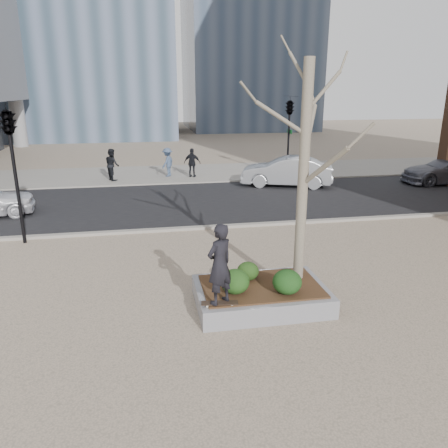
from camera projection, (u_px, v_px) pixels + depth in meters
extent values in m
plane|color=tan|center=(219.00, 308.00, 10.06)|extent=(120.00, 120.00, 0.00)
cube|color=black|center=(180.00, 202.00, 19.45)|extent=(60.00, 8.00, 0.02)
cube|color=gray|center=(170.00, 174.00, 26.03)|extent=(60.00, 6.00, 0.02)
cube|color=gray|center=(261.00, 296.00, 10.17)|extent=(3.00, 2.00, 0.45)
cube|color=#382314|center=(261.00, 286.00, 10.10)|extent=(2.70, 1.70, 0.04)
ellipsoid|color=#1D4014|center=(235.00, 282.00, 9.65)|extent=(0.65, 0.65, 0.55)
ellipsoid|color=#193912|center=(248.00, 271.00, 10.34)|extent=(0.52, 0.52, 0.44)
ellipsoid|color=black|center=(287.00, 282.00, 9.63)|extent=(0.65, 0.65, 0.55)
imported|color=black|center=(220.00, 264.00, 8.96)|extent=(0.76, 0.70, 1.74)
imported|color=#A8ABB1|center=(286.00, 171.00, 22.48)|extent=(4.90, 3.04, 1.52)
imported|color=black|center=(112.00, 165.00, 23.89)|extent=(0.95, 1.04, 1.73)
imported|color=#3E506F|center=(168.00, 162.00, 24.99)|extent=(1.06, 1.21, 1.63)
imported|color=black|center=(192.00, 163.00, 24.79)|extent=(1.03, 0.71, 1.63)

